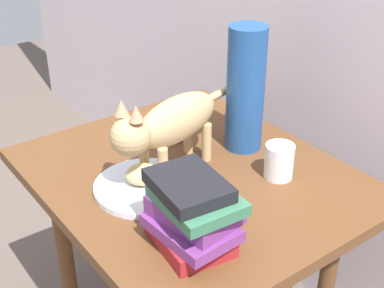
# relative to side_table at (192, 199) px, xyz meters

# --- Properties ---
(side_table) EXTENTS (0.79, 0.67, 0.59)m
(side_table) POSITION_rel_side_table_xyz_m (0.00, 0.00, 0.00)
(side_table) COLOR brown
(side_table) RESTS_ON ground
(plate) EXTENTS (0.24, 0.24, 0.01)m
(plate) POSITION_rel_side_table_xyz_m (-0.01, -0.13, 0.08)
(plate) COLOR silver
(plate) RESTS_ON side_table
(bread_roll) EXTENTS (0.09, 0.10, 0.05)m
(bread_roll) POSITION_rel_side_table_xyz_m (-0.01, -0.13, 0.12)
(bread_roll) COLOR #E0BC7A
(bread_roll) RESTS_ON plate
(cat) EXTENTS (0.15, 0.47, 0.23)m
(cat) POSITION_rel_side_table_xyz_m (-0.03, -0.04, 0.21)
(cat) COLOR tan
(cat) RESTS_ON side_table
(book_stack) EXTENTS (0.19, 0.15, 0.15)m
(book_stack) POSITION_rel_side_table_xyz_m (0.22, -0.16, 0.15)
(book_stack) COLOR maroon
(book_stack) RESTS_ON side_table
(green_vase) EXTENTS (0.10, 0.10, 0.32)m
(green_vase) POSITION_rel_side_table_xyz_m (-0.03, 0.19, 0.24)
(green_vase) COLOR navy
(green_vase) RESTS_ON side_table
(candle_jar) EXTENTS (0.07, 0.07, 0.08)m
(candle_jar) POSITION_rel_side_table_xyz_m (0.14, 0.16, 0.11)
(candle_jar) COLOR silver
(candle_jar) RESTS_ON side_table
(tv_remote) EXTENTS (0.16, 0.09, 0.02)m
(tv_remote) POSITION_rel_side_table_xyz_m (-0.22, 0.08, 0.09)
(tv_remote) COLOR black
(tv_remote) RESTS_ON side_table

